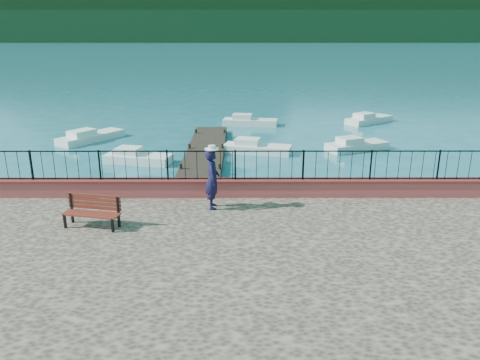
{
  "coord_description": "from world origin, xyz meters",
  "views": [
    {
      "loc": [
        -0.18,
        -10.87,
        6.4
      ],
      "look_at": [
        -0.15,
        2.0,
        2.3
      ],
      "focal_mm": 35.0,
      "sensor_mm": 36.0,
      "label": 1
    }
  ],
  "objects_px": {
    "boat_0": "(138,155)",
    "boat_1": "(257,146)",
    "boat_4": "(250,120)",
    "boat_5": "(369,117)",
    "boat_2": "(357,143)",
    "park_bench": "(92,218)",
    "person": "(212,179)",
    "boat_3": "(91,134)"
  },
  "relations": [
    {
      "from": "boat_3",
      "to": "boat_5",
      "type": "xyz_separation_m",
      "value": [
        18.58,
        5.83,
        0.0
      ]
    },
    {
      "from": "boat_2",
      "to": "boat_4",
      "type": "distance_m",
      "value": 9.4
    },
    {
      "from": "boat_4",
      "to": "boat_1",
      "type": "bearing_deg",
      "value": -80.28
    },
    {
      "from": "boat_1",
      "to": "boat_5",
      "type": "distance_m",
      "value": 12.25
    },
    {
      "from": "boat_3",
      "to": "boat_1",
      "type": "bearing_deg",
      "value": -72.25
    },
    {
      "from": "boat_4",
      "to": "boat_0",
      "type": "bearing_deg",
      "value": -112.43
    },
    {
      "from": "boat_0",
      "to": "boat_1",
      "type": "distance_m",
      "value": 6.47
    },
    {
      "from": "park_bench",
      "to": "boat_4",
      "type": "xyz_separation_m",
      "value": [
        4.87,
        20.99,
        -1.07
      ]
    },
    {
      "from": "park_bench",
      "to": "boat_5",
      "type": "height_order",
      "value": "park_bench"
    },
    {
      "from": "park_bench",
      "to": "boat_3",
      "type": "distance_m",
      "value": 16.81
    },
    {
      "from": "boat_1",
      "to": "boat_3",
      "type": "xyz_separation_m",
      "value": [
        -10.07,
        2.98,
        0.0
      ]
    },
    {
      "from": "park_bench",
      "to": "boat_5",
      "type": "bearing_deg",
      "value": 70.04
    },
    {
      "from": "boat_2",
      "to": "boat_4",
      "type": "bearing_deg",
      "value": 105.47
    },
    {
      "from": "boat_5",
      "to": "boat_0",
      "type": "bearing_deg",
      "value": 179.92
    },
    {
      "from": "boat_3",
      "to": "boat_4",
      "type": "xyz_separation_m",
      "value": [
        9.86,
        4.97,
        0.0
      ]
    },
    {
      "from": "boat_0",
      "to": "boat_1",
      "type": "height_order",
      "value": "same"
    },
    {
      "from": "boat_0",
      "to": "boat_2",
      "type": "xyz_separation_m",
      "value": [
        11.79,
        2.66,
        0.0
      ]
    },
    {
      "from": "boat_2",
      "to": "boat_5",
      "type": "bearing_deg",
      "value": 47.68
    },
    {
      "from": "boat_0",
      "to": "boat_3",
      "type": "distance_m",
      "value": 6.39
    },
    {
      "from": "park_bench",
      "to": "person",
      "type": "height_order",
      "value": "person"
    },
    {
      "from": "park_bench",
      "to": "boat_1",
      "type": "xyz_separation_m",
      "value": [
        5.08,
        13.03,
        -1.07
      ]
    },
    {
      "from": "boat_1",
      "to": "boat_3",
      "type": "distance_m",
      "value": 10.5
    },
    {
      "from": "person",
      "to": "boat_4",
      "type": "relative_size",
      "value": 0.48
    },
    {
      "from": "park_bench",
      "to": "person",
      "type": "distance_m",
      "value": 3.64
    },
    {
      "from": "boat_2",
      "to": "boat_3",
      "type": "bearing_deg",
      "value": 148.29
    },
    {
      "from": "park_bench",
      "to": "boat_5",
      "type": "xyz_separation_m",
      "value": [
        13.58,
        21.84,
        -1.07
      ]
    },
    {
      "from": "person",
      "to": "boat_3",
      "type": "xyz_separation_m",
      "value": [
        -8.26,
        14.55,
        -1.73
      ]
    },
    {
      "from": "boat_4",
      "to": "boat_5",
      "type": "height_order",
      "value": "same"
    },
    {
      "from": "park_bench",
      "to": "person",
      "type": "xyz_separation_m",
      "value": [
        3.26,
        1.47,
        0.66
      ]
    },
    {
      "from": "person",
      "to": "boat_4",
      "type": "distance_m",
      "value": 19.66
    },
    {
      "from": "boat_4",
      "to": "boat_5",
      "type": "xyz_separation_m",
      "value": [
        8.71,
        0.85,
        0.0
      ]
    },
    {
      "from": "boat_4",
      "to": "boat_5",
      "type": "distance_m",
      "value": 8.76
    },
    {
      "from": "park_bench",
      "to": "boat_2",
      "type": "distance_m",
      "value": 17.39
    },
    {
      "from": "person",
      "to": "boat_2",
      "type": "bearing_deg",
      "value": -35.02
    },
    {
      "from": "person",
      "to": "boat_5",
      "type": "height_order",
      "value": "person"
    },
    {
      "from": "boat_3",
      "to": "person",
      "type": "bearing_deg",
      "value": -116.18
    },
    {
      "from": "boat_2",
      "to": "boat_5",
      "type": "xyz_separation_m",
      "value": [
        2.85,
        8.2,
        0.0
      ]
    },
    {
      "from": "boat_0",
      "to": "boat_4",
      "type": "bearing_deg",
      "value": 71.67
    },
    {
      "from": "park_bench",
      "to": "boat_2",
      "type": "relative_size",
      "value": 0.47
    },
    {
      "from": "park_bench",
      "to": "boat_2",
      "type": "bearing_deg",
      "value": 63.74
    },
    {
      "from": "person",
      "to": "boat_4",
      "type": "bearing_deg",
      "value": -8.2
    },
    {
      "from": "boat_2",
      "to": "boat_5",
      "type": "distance_m",
      "value": 8.68
    }
  ]
}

